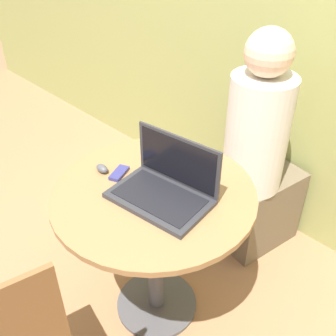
% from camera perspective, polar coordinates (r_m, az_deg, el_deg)
% --- Properties ---
extents(ground_plane, '(12.00, 12.00, 0.00)m').
position_cam_1_polar(ground_plane, '(2.08, -1.64, -19.14)').
color(ground_plane, '#9E704C').
extents(round_table, '(0.81, 0.81, 0.73)m').
position_cam_1_polar(round_table, '(1.65, -1.97, -7.71)').
color(round_table, '#4C4C51').
rests_on(round_table, ground_plane).
extents(laptop, '(0.40, 0.29, 0.23)m').
position_cam_1_polar(laptop, '(1.49, -0.40, -2.66)').
color(laptop, '#2D2D33').
rests_on(laptop, round_table).
extents(cell_phone, '(0.08, 0.11, 0.02)m').
position_cam_1_polar(cell_phone, '(1.64, -7.09, -0.75)').
color(cell_phone, navy).
rests_on(cell_phone, round_table).
extents(computer_mouse, '(0.06, 0.04, 0.03)m').
position_cam_1_polar(computer_mouse, '(1.66, -9.54, -0.08)').
color(computer_mouse, '#4C4C51').
rests_on(computer_mouse, round_table).
extents(person_seated, '(0.36, 0.49, 1.24)m').
position_cam_1_polar(person_seated, '(2.07, 12.97, 0.21)').
color(person_seated, brown).
rests_on(person_seated, ground_plane).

